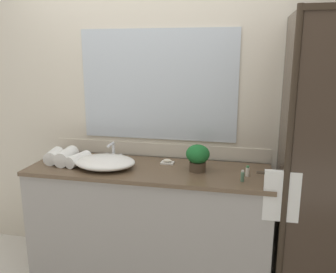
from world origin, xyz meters
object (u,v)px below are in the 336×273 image
object	(u,v)px
soap_dish	(167,162)
amenity_bottle_body_wash	(242,176)
faucet	(113,155)
rolled_towel_middle	(67,156)
sink_basin	(105,162)
potted_plant	(198,156)
rolled_towel_near_edge	(54,156)
rolled_towel_far_edge	(79,159)
amenity_bottle_conditioner	(248,171)

from	to	relation	value
soap_dish	amenity_bottle_body_wash	world-z (taller)	amenity_bottle_body_wash
faucet	rolled_towel_middle	world-z (taller)	faucet
sink_basin	soap_dish	bearing A→B (deg)	24.71
potted_plant	rolled_towel_near_edge	distance (m)	1.13
amenity_bottle_body_wash	rolled_towel_middle	bearing A→B (deg)	175.08
rolled_towel_near_edge	rolled_towel_far_edge	size ratio (longest dim) A/B	0.91
sink_basin	faucet	xyz separation A→B (m)	(0.00, 0.17, 0.01)
potted_plant	rolled_towel_middle	size ratio (longest dim) A/B	0.82
soap_dish	rolled_towel_far_edge	distance (m)	0.68
potted_plant	amenity_bottle_body_wash	world-z (taller)	potted_plant
potted_plant	amenity_bottle_body_wash	xyz separation A→B (m)	(0.32, -0.15, -0.07)
amenity_bottle_body_wash	soap_dish	bearing A→B (deg)	154.33
rolled_towel_middle	rolled_towel_far_edge	bearing A→B (deg)	-11.36
soap_dish	rolled_towel_far_edge	bearing A→B (deg)	-164.45
soap_dish	rolled_towel_middle	bearing A→B (deg)	-168.18
rolled_towel_far_edge	rolled_towel_middle	bearing A→B (deg)	168.64
rolled_towel_near_edge	rolled_towel_middle	size ratio (longest dim) A/B	0.81
sink_basin	rolled_towel_near_edge	world-z (taller)	rolled_towel_near_edge
amenity_bottle_body_wash	rolled_towel_near_edge	size ratio (longest dim) A/B	0.40
potted_plant	rolled_towel_far_edge	xyz separation A→B (m)	(-0.91, -0.06, -0.06)
rolled_towel_near_edge	rolled_towel_far_edge	distance (m)	0.22
potted_plant	rolled_towel_far_edge	world-z (taller)	potted_plant
soap_dish	rolled_towel_near_edge	world-z (taller)	rolled_towel_near_edge
amenity_bottle_body_wash	potted_plant	bearing A→B (deg)	155.16
amenity_bottle_body_wash	amenity_bottle_conditioner	world-z (taller)	amenity_bottle_body_wash
rolled_towel_near_edge	rolled_towel_far_edge	world-z (taller)	rolled_towel_near_edge
soap_dish	rolled_towel_near_edge	size ratio (longest dim) A/B	0.51
amenity_bottle_body_wash	rolled_towel_far_edge	xyz separation A→B (m)	(-1.23, 0.09, 0.01)
potted_plant	amenity_bottle_conditioner	bearing A→B (deg)	-5.96
amenity_bottle_body_wash	rolled_towel_far_edge	bearing A→B (deg)	175.66
potted_plant	amenity_bottle_conditioner	world-z (taller)	potted_plant
faucet	rolled_towel_far_edge	distance (m)	0.27
faucet	amenity_bottle_conditioner	distance (m)	1.05
sink_basin	faucet	size ratio (longest dim) A/B	2.68
soap_dish	sink_basin	bearing A→B (deg)	-155.29
rolled_towel_middle	amenity_bottle_body_wash	bearing A→B (deg)	-4.92
soap_dish	amenity_bottle_body_wash	xyz separation A→B (m)	(0.57, -0.28, 0.02)
amenity_bottle_conditioner	rolled_towel_middle	world-z (taller)	rolled_towel_middle
faucet	soap_dish	xyz separation A→B (m)	(0.43, 0.03, -0.04)
sink_basin	potted_plant	world-z (taller)	potted_plant
soap_dish	rolled_towel_near_edge	xyz separation A→B (m)	(-0.87, -0.16, 0.04)
amenity_bottle_conditioner	rolled_towel_middle	distance (m)	1.37
amenity_bottle_body_wash	rolled_towel_far_edge	distance (m)	1.23
faucet	rolled_towel_near_edge	bearing A→B (deg)	-164.01
amenity_bottle_body_wash	rolled_towel_middle	size ratio (longest dim) A/B	0.33
sink_basin	soap_dish	size ratio (longest dim) A/B	4.55
sink_basin	rolled_towel_far_edge	size ratio (longest dim) A/B	2.12
faucet	amenity_bottle_conditioner	world-z (taller)	faucet
potted_plant	soap_dish	xyz separation A→B (m)	(-0.25, 0.13, -0.10)
amenity_bottle_body_wash	rolled_towel_middle	world-z (taller)	rolled_towel_middle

